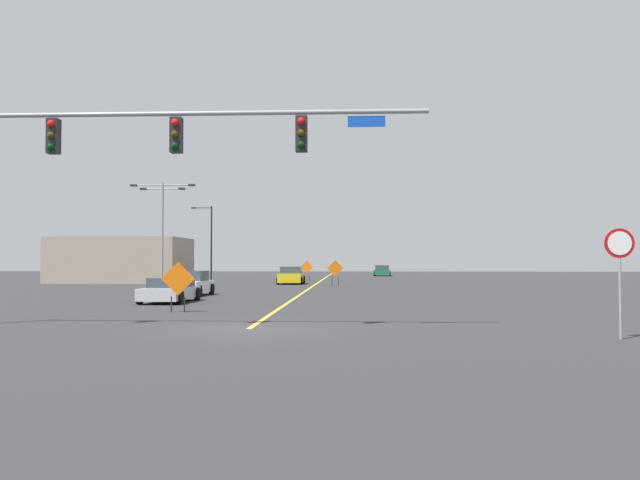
# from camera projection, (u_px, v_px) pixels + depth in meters

# --- Properties ---
(ground) EXTENTS (202.88, 202.88, 0.00)m
(ground) POSITION_uv_depth(u_px,v_px,m) (249.00, 329.00, 19.17)
(ground) COLOR #2D2D30
(road_centre_stripe) EXTENTS (0.16, 112.71, 0.01)m
(road_centre_stripe) POSITION_uv_depth(u_px,v_px,m) (325.00, 278.00, 75.43)
(road_centre_stripe) COLOR yellow
(road_centre_stripe) RESTS_ON ground
(traffic_signal_assembly) EXTENTS (15.01, 0.44, 6.80)m
(traffic_signal_assembly) POSITION_uv_depth(u_px,v_px,m) (112.00, 150.00, 19.51)
(traffic_signal_assembly) COLOR gray
(traffic_signal_assembly) RESTS_ON ground
(stop_sign) EXTENTS (0.76, 0.07, 2.83)m
(stop_sign) POSITION_uv_depth(u_px,v_px,m) (620.00, 261.00, 16.73)
(stop_sign) COLOR gray
(stop_sign) RESTS_ON ground
(street_lamp_near_left) EXTENTS (4.43, 0.24, 7.25)m
(street_lamp_near_left) POSITION_uv_depth(u_px,v_px,m) (162.00, 225.00, 44.27)
(street_lamp_near_left) COLOR gray
(street_lamp_near_left) RESTS_ON ground
(street_lamp_far_right) EXTENTS (3.14, 0.24, 7.10)m
(street_lamp_far_right) POSITION_uv_depth(u_px,v_px,m) (162.00, 228.00, 45.13)
(street_lamp_far_right) COLOR gray
(street_lamp_far_right) RESTS_ON ground
(street_lamp_near_right) EXTENTS (2.05, 0.24, 7.27)m
(street_lamp_near_right) POSITION_uv_depth(u_px,v_px,m) (210.00, 239.00, 63.58)
(street_lamp_near_right) COLOR black
(street_lamp_near_right) RESTS_ON ground
(construction_sign_left_shoulder) EXTENTS (1.30, 0.15, 1.95)m
(construction_sign_left_shoulder) POSITION_uv_depth(u_px,v_px,m) (178.00, 281.00, 25.39)
(construction_sign_left_shoulder) COLOR orange
(construction_sign_left_shoulder) RESTS_ON ground
(construction_sign_median_far) EXTENTS (1.27, 0.20, 2.04)m
(construction_sign_median_far) POSITION_uv_depth(u_px,v_px,m) (335.00, 270.00, 50.76)
(construction_sign_median_far) COLOR orange
(construction_sign_median_far) RESTS_ON ground
(construction_sign_median_near) EXTENTS (1.25, 0.20, 2.01)m
(construction_sign_median_near) POSITION_uv_depth(u_px,v_px,m) (307.00, 268.00, 63.51)
(construction_sign_median_near) COLOR orange
(construction_sign_median_near) RESTS_ON ground
(car_silver_approaching) EXTENTS (2.16, 4.48, 1.18)m
(car_silver_approaching) POSITION_uv_depth(u_px,v_px,m) (170.00, 290.00, 31.52)
(car_silver_approaching) COLOR #B7BABF
(car_silver_approaching) RESTS_ON ground
(car_yellow_passing) EXTENTS (2.17, 4.40, 1.49)m
(car_yellow_passing) POSITION_uv_depth(u_px,v_px,m) (291.00, 276.00, 55.92)
(car_yellow_passing) COLOR gold
(car_yellow_passing) RESTS_ON ground
(car_green_far) EXTENTS (2.36, 4.48, 1.39)m
(car_green_far) POSITION_uv_depth(u_px,v_px,m) (382.00, 271.00, 85.36)
(car_green_far) COLOR #196B38
(car_green_far) RESTS_ON ground
(car_white_mid) EXTENTS (2.28, 4.07, 1.42)m
(car_white_mid) POSITION_uv_depth(u_px,v_px,m) (189.00, 284.00, 37.57)
(car_white_mid) COLOR white
(car_white_mid) RESTS_ON ground
(roadside_building_west) EXTENTS (11.45, 7.78, 4.07)m
(roadside_building_west) POSITION_uv_depth(u_px,v_px,m) (122.00, 260.00, 59.83)
(roadside_building_west) COLOR gray
(roadside_building_west) RESTS_ON ground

